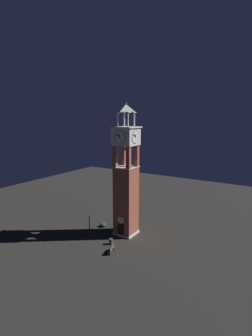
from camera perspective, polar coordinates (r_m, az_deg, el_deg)
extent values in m
plane|color=#2A2925|center=(40.97, 0.00, -13.97)|extent=(80.00, 80.00, 0.00)
cube|color=#9E4C38|center=(39.11, 0.00, -7.20)|extent=(2.79, 2.79, 10.17)
cube|color=silver|center=(40.90, 0.00, -13.75)|extent=(2.99, 2.99, 0.35)
cube|color=black|center=(39.42, -1.13, -13.18)|extent=(1.10, 0.04, 2.20)
cylinder|color=silver|center=(38.87, -1.14, -11.30)|extent=(1.10, 0.04, 1.10)
cube|color=#9E4C38|center=(37.26, -2.37, 2.45)|extent=(0.56, 0.56, 3.19)
cube|color=#9E4C38|center=(36.05, 0.55, 2.17)|extent=(0.56, 0.56, 3.19)
cube|color=#9E4C38|center=(39.09, -0.51, 2.86)|extent=(0.56, 0.56, 3.19)
cube|color=#9E4C38|center=(37.94, 2.33, 2.61)|extent=(0.56, 0.56, 3.19)
cube|color=silver|center=(37.82, 0.00, 0.23)|extent=(2.95, 2.95, 0.12)
cone|color=brown|center=(37.21, 0.90, 4.04)|extent=(0.43, 0.43, 0.51)
cone|color=brown|center=(37.76, 0.82, 4.14)|extent=(0.51, 0.51, 0.49)
cone|color=brown|center=(38.00, -0.38, 4.18)|extent=(0.36, 0.36, 0.51)
cone|color=brown|center=(37.45, -0.96, 4.08)|extent=(0.48, 0.48, 0.51)
cone|color=brown|center=(36.83, -0.22, 3.97)|extent=(0.46, 0.46, 0.37)
cube|color=silver|center=(37.26, 0.00, 6.83)|extent=(3.03, 3.03, 2.45)
cylinder|color=white|center=(35.98, -1.32, 6.68)|extent=(1.86, 0.05, 1.86)
torus|color=black|center=(35.98, -1.32, 6.68)|extent=(1.88, 0.06, 1.88)
cube|color=black|center=(35.98, -1.52, 7.00)|extent=(0.30, 0.03, 0.45)
cube|color=black|center=(36.09, -1.80, 6.99)|extent=(0.67, 0.03, 0.43)
cylinder|color=white|center=(38.56, 1.23, 6.96)|extent=(1.86, 0.05, 1.86)
torus|color=black|center=(38.56, 1.23, 6.96)|extent=(1.88, 0.06, 1.88)
cube|color=black|center=(38.66, 1.14, 7.28)|extent=(0.30, 0.03, 0.45)
cube|color=black|center=(38.77, 0.87, 7.26)|extent=(0.67, 0.03, 0.43)
cylinder|color=white|center=(38.11, -1.96, 6.91)|extent=(0.05, 1.86, 1.86)
torus|color=black|center=(38.11, -1.96, 6.91)|extent=(0.06, 1.88, 1.88)
cube|color=black|center=(38.03, -2.14, 7.21)|extent=(0.03, 0.30, 0.45)
cube|color=black|center=(37.86, -2.32, 7.17)|extent=(0.03, 0.67, 0.43)
cylinder|color=white|center=(36.46, 2.05, 6.73)|extent=(0.05, 1.86, 1.86)
torus|color=black|center=(36.46, 2.05, 6.73)|extent=(0.06, 1.88, 1.88)
cube|color=black|center=(36.32, 2.05, 7.04)|extent=(0.03, 0.30, 0.45)
cube|color=black|center=(36.14, 1.88, 6.99)|extent=(0.03, 0.67, 0.43)
cube|color=silver|center=(37.19, 0.00, 8.83)|extent=(3.39, 3.39, 0.16)
cylinder|color=silver|center=(36.93, -1.82, 10.40)|extent=(0.22, 0.22, 1.89)
cylinder|color=silver|center=(36.02, 0.42, 10.40)|extent=(0.22, 0.22, 1.89)
cylinder|color=silver|center=(38.32, -0.39, 10.43)|extent=(0.22, 0.22, 1.89)
cylinder|color=silver|center=(37.44, 1.79, 10.41)|extent=(0.22, 0.22, 1.89)
cube|color=silver|center=(37.17, 0.00, 11.96)|extent=(2.11, 2.11, 0.12)
pyramid|color=silver|center=(37.19, 0.00, 12.86)|extent=(2.11, 2.11, 1.04)
sphere|color=#B79338|center=(37.22, 0.00, 13.84)|extent=(0.24, 0.24, 0.24)
cube|color=brown|center=(35.69, -3.31, -17.18)|extent=(0.86, 1.66, 0.06)
cube|color=brown|center=(35.50, -3.02, -16.82)|extent=(0.49, 1.55, 0.44)
cube|color=#2D2D33|center=(35.21, -3.73, -18.04)|extent=(0.40, 0.19, 0.42)
cube|color=#2D2D33|center=(36.40, -2.91, -17.00)|extent=(0.40, 0.19, 0.42)
cylinder|color=black|center=(39.07, -7.90, -12.91)|extent=(0.12, 0.12, 3.06)
sphere|color=#F9EFCC|center=(38.41, -7.96, -10.57)|extent=(0.36, 0.36, 0.36)
cylinder|color=#38513D|center=(37.74, -3.29, -15.61)|extent=(0.52, 0.52, 0.80)
ellipsoid|color=#234C28|center=(43.29, -5.02, -12.16)|extent=(0.98, 0.98, 0.61)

